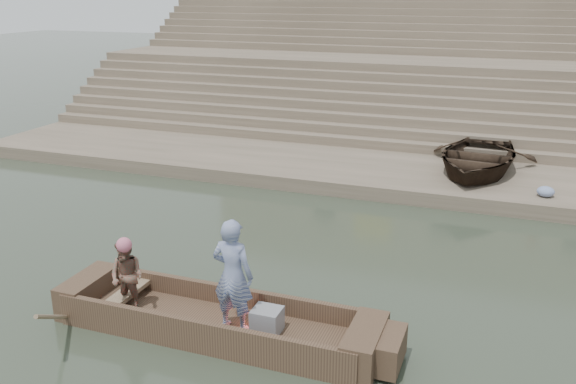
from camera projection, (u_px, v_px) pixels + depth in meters
The scene contains 11 objects.
ground at pixel (423, 324), 10.61m from camera, with size 120.00×120.00×0.00m, color #2A3427.
lower_landing at pixel (465, 182), 17.66m from camera, with size 32.00×4.00×0.40m, color #816F5C.
mid_landing at pixel (486, 99), 23.96m from camera, with size 32.00×3.00×2.80m, color #816F5C.
upper_landing at pixel (497, 51), 29.81m from camera, with size 32.00×3.00×5.20m, color #816F5C.
ghat_steps at pixel (489, 82), 25.34m from camera, with size 32.00×11.00×5.20m.
main_rowboat at pixel (216, 327), 10.32m from camera, with size 5.00×1.30×0.22m, color brown.
rowboat_trim at pixel (226, 319), 10.18m from camera, with size 6.04×2.63×1.95m.
standing_man at pixel (233, 275), 9.76m from camera, with size 0.70×0.46×1.91m, color navy.
rowing_man at pixel (127, 277), 10.42m from camera, with size 0.62×0.49×1.28m, color #246C53.
television at pixel (266, 320), 9.91m from camera, with size 0.46×0.42×0.40m.
beached_rowboat at pixel (477, 157), 17.78m from camera, with size 3.13×4.38×0.91m, color #2D2116.
Camera 1 is at (1.06, -9.57, 5.52)m, focal length 38.39 mm.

